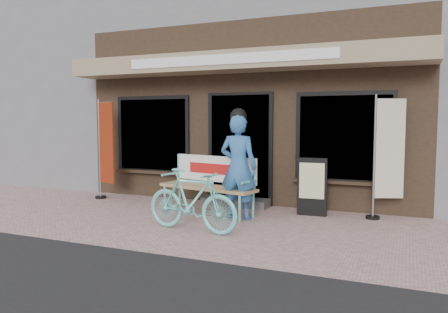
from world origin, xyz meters
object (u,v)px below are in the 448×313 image
at_px(menu_stand, 312,186).
at_px(bench, 211,180).
at_px(nobori_red, 105,148).
at_px(nobori_cream, 387,155).
at_px(person, 238,165).
at_px(bicycle, 192,200).

bearing_deg(menu_stand, bench, -168.57).
xyz_separation_m(nobori_red, nobori_cream, (5.48, 0.37, -0.01)).
bearing_deg(person, nobori_cream, 22.70).
xyz_separation_m(nobori_cream, menu_stand, (-1.20, -0.23, -0.56)).
height_order(bicycle, nobori_red, nobori_red).
bearing_deg(menu_stand, nobori_red, 178.63).
bearing_deg(nobori_red, person, 7.78).
distance_m(bench, nobori_red, 2.62).
distance_m(bench, menu_stand, 1.79).
xyz_separation_m(bench, person, (0.63, -0.25, 0.32)).
relative_size(bench, bicycle, 1.24).
distance_m(person, nobori_red, 3.23).
height_order(nobori_cream, menu_stand, nobori_cream).
distance_m(bicycle, nobori_cream, 3.37).
height_order(person, nobori_cream, nobori_cream).
bearing_deg(nobori_cream, person, -179.65).
height_order(bench, person, person).
relative_size(bicycle, nobori_red, 0.74).
distance_m(person, bicycle, 1.21).
bearing_deg(nobori_red, bench, 10.74).
xyz_separation_m(person, menu_stand, (1.11, 0.70, -0.40)).
xyz_separation_m(bicycle, menu_stand, (1.44, 1.77, 0.05)).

